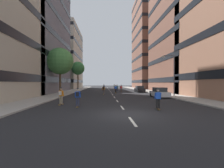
{
  "coord_description": "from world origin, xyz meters",
  "views": [
    {
      "loc": [
        -1.65,
        -10.8,
        2.23
      ],
      "look_at": [
        0.0,
        20.11,
        1.99
      ],
      "focal_mm": 24.73,
      "sensor_mm": 36.0,
      "label": 1
    }
  ],
  "objects": [
    {
      "name": "street_tree_near",
      "position": [
        -9.91,
        38.95,
        6.86
      ],
      "size": [
        4.2,
        4.2,
        8.86
      ],
      "color": "#4C3823",
      "rests_on": "sidewalk_left"
    },
    {
      "name": "skater_3",
      "position": [
        -4.05,
        3.44,
        1.02
      ],
      "size": [
        0.53,
        0.9,
        1.78
      ],
      "color": "brown",
      "rests_on": "ground_plane"
    },
    {
      "name": "skater_7",
      "position": [
        -5.96,
        4.93,
        1.02
      ],
      "size": [
        0.56,
        0.92,
        1.78
      ],
      "color": "brown",
      "rests_on": "ground_plane"
    },
    {
      "name": "lane_markings",
      "position": [
        0.0,
        30.5,
        0.0
      ],
      "size": [
        0.16,
        67.2,
        0.01
      ],
      "color": "silver",
      "rests_on": "ground_plane"
    },
    {
      "name": "skater_1",
      "position": [
        0.95,
        22.72,
        0.98
      ],
      "size": [
        0.55,
        0.92,
        1.78
      ],
      "color": "brown",
      "rests_on": "ground_plane"
    },
    {
      "name": "sidewalk_left",
      "position": [
        -9.91,
        32.74,
        0.07
      ],
      "size": [
        3.61,
        80.04,
        0.14
      ],
      "primitive_type": "cube",
      "color": "#9E9991",
      "rests_on": "ground_plane"
    },
    {
      "name": "street_tree_mid",
      "position": [
        -9.91,
        18.82,
        6.3
      ],
      "size": [
        5.0,
        5.0,
        8.67
      ],
      "color": "#4C3823",
      "rests_on": "sidewalk_left"
    },
    {
      "name": "building_left_far",
      "position": [
        -20.68,
        52.24,
        12.12
      ],
      "size": [
        18.06,
        22.44,
        24.07
      ],
      "color": "#BCB29E",
      "rests_on": "ground_plane"
    },
    {
      "name": "skater_4",
      "position": [
        1.56,
        36.09,
        1.02
      ],
      "size": [
        0.55,
        0.91,
        1.78
      ],
      "color": "brown",
      "rests_on": "ground_plane"
    },
    {
      "name": "skater_0",
      "position": [
        2.86,
        1.79,
        0.98
      ],
      "size": [
        0.56,
        0.92,
        1.78
      ],
      "color": "brown",
      "rests_on": "ground_plane"
    },
    {
      "name": "sidewalk_right",
      "position": [
        9.91,
        32.74,
        0.07
      ],
      "size": [
        3.61,
        80.04,
        0.14
      ],
      "primitive_type": "cube",
      "color": "#9E9991",
      "rests_on": "ground_plane"
    },
    {
      "name": "parked_car_mid",
      "position": [
        6.9,
        25.68,
        0.7
      ],
      "size": [
        1.82,
        4.4,
        1.52
      ],
      "color": "black",
      "rests_on": "ground_plane"
    },
    {
      "name": "skater_8",
      "position": [
        2.47,
        25.63,
        0.98
      ],
      "size": [
        0.53,
        0.9,
        1.78
      ],
      "color": "brown",
      "rests_on": "ground_plane"
    },
    {
      "name": "skater_2",
      "position": [
        1.88,
        29.74,
        1.02
      ],
      "size": [
        0.56,
        0.92,
        1.78
      ],
      "color": "brown",
      "rests_on": "ground_plane"
    },
    {
      "name": "skater_5",
      "position": [
        -1.61,
        39.04,
        1.02
      ],
      "size": [
        0.55,
        0.91,
        1.78
      ],
      "color": "brown",
      "rests_on": "ground_plane"
    },
    {
      "name": "building_right_mid",
      "position": [
        20.68,
        25.36,
        16.86
      ],
      "size": [
        18.06,
        19.03,
        33.54
      ],
      "color": "brown",
      "rests_on": "ground_plane"
    },
    {
      "name": "building_right_far",
      "position": [
        20.68,
        52.24,
        18.77
      ],
      "size": [
        18.06,
        20.01,
        37.35
      ],
      "color": "brown",
      "rests_on": "ground_plane"
    },
    {
      "name": "parked_car_near",
      "position": [
        6.9,
        12.49,
        0.7
      ],
      "size": [
        1.82,
        4.4,
        1.52
      ],
      "color": "silver",
      "rests_on": "ground_plane"
    },
    {
      "name": "skater_6",
      "position": [
        -1.69,
        18.84,
        1.02
      ],
      "size": [
        0.54,
        0.91,
        1.78
      ],
      "color": "brown",
      "rests_on": "ground_plane"
    },
    {
      "name": "building_left_mid",
      "position": [
        -20.68,
        25.36,
        18.98
      ],
      "size": [
        18.06,
        21.95,
        37.78
      ],
      "color": "slate",
      "rests_on": "ground_plane"
    },
    {
      "name": "streetlamp_right",
      "position": [
        9.18,
        13.17,
        4.14
      ],
      "size": [
        2.13,
        0.3,
        6.5
      ],
      "color": "#3F3F44",
      "rests_on": "sidewalk_right"
    },
    {
      "name": "ground_plane",
      "position": [
        0.0,
        29.11,
        0.0
      ],
      "size": [
        174.63,
        174.63,
        0.0
      ],
      "primitive_type": "plane",
      "color": "black"
    }
  ]
}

